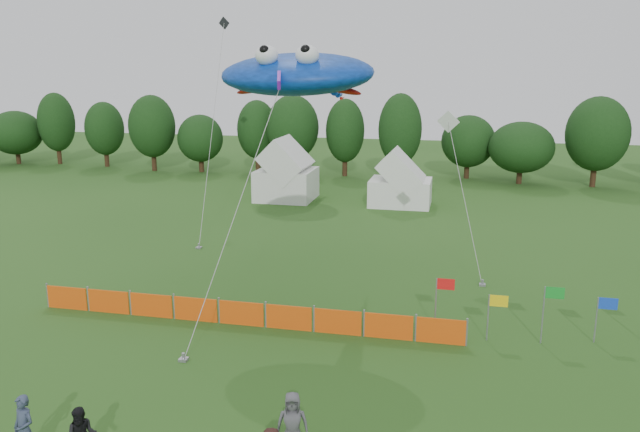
% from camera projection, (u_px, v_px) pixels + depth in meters
% --- Properties ---
extents(treeline, '(104.57, 8.78, 8.36)m').
position_uv_depth(treeline, '(429.00, 136.00, 58.52)').
color(treeline, '#382314').
rests_on(treeline, ground).
extents(tent_left, '(4.52, 4.52, 3.98)m').
position_uv_depth(tent_left, '(286.00, 175.00, 49.92)').
color(tent_left, silver).
rests_on(tent_left, ground).
extents(tent_right, '(4.69, 3.76, 3.31)m').
position_uv_depth(tent_right, '(401.00, 184.00, 47.74)').
color(tent_right, white).
rests_on(tent_right, ground).
extents(barrier_fence, '(17.90, 0.06, 1.00)m').
position_uv_depth(barrier_fence, '(241.00, 313.00, 25.35)').
color(barrier_fence, '#E24D0C').
rests_on(barrier_fence, ground).
extents(flag_row, '(10.73, 0.81, 2.28)m').
position_uv_depth(flag_row, '(575.00, 309.00, 23.39)').
color(flag_row, gray).
rests_on(flag_row, ground).
extents(spectator_a, '(0.78, 0.62, 1.88)m').
position_uv_depth(spectator_a, '(24.00, 429.00, 16.39)').
color(spectator_a, '#333E55').
rests_on(spectator_a, ground).
extents(spectator_e, '(0.99, 0.75, 1.80)m').
position_uv_depth(spectator_e, '(293.00, 424.00, 16.69)').
color(spectator_e, '#4A4A4F').
rests_on(spectator_e, ground).
extents(stingray_kite, '(7.19, 15.33, 11.18)m').
position_uv_depth(stingray_kite, '(300.00, 74.00, 26.08)').
color(stingray_kite, blue).
rests_on(stingray_kite, ground).
extents(small_kite_white, '(2.80, 4.08, 8.15)m').
position_uv_depth(small_kite_white, '(457.00, 165.00, 31.77)').
color(small_kite_white, white).
rests_on(small_kite_white, ground).
extents(small_kite_dark, '(3.17, 12.13, 13.96)m').
position_uv_depth(small_kite_dark, '(215.00, 102.00, 41.62)').
color(small_kite_dark, black).
rests_on(small_kite_dark, ground).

